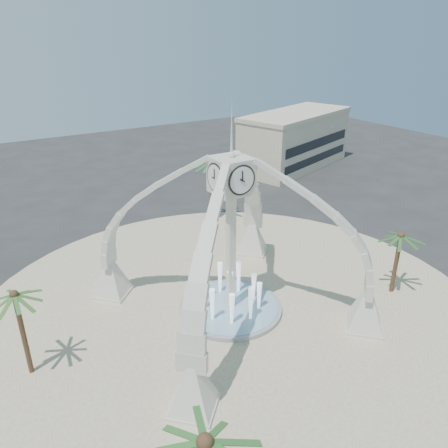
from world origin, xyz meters
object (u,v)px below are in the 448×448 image
palm_north (211,163)px  fountain (230,307)px  clock_tower (231,236)px  palm_west (14,296)px  palm_east (401,236)px  palm_south (205,444)px

palm_north → fountain: bearing=-115.7°
clock_tower → palm_west: clock_tower is taller
fountain → palm_east: 14.64m
palm_east → palm_north: size_ratio=0.77×
fountain → palm_west: 15.52m
palm_north → clock_tower: bearing=-115.7°
clock_tower → palm_west: 14.54m
palm_north → palm_south: size_ratio=1.08×
palm_west → palm_south: bearing=-73.6°
fountain → palm_south: (-10.08, -13.95, 5.92)m
palm_east → palm_south: 24.76m
palm_west → palm_south: (4.41, -14.97, 0.43)m
palm_east → palm_west: (-27.41, 5.89, 0.64)m
clock_tower → palm_east: (12.93, -4.86, -1.35)m
palm_west → palm_south: 15.61m
palm_west → palm_south: size_ratio=0.92×
palm_west → palm_north: palm_north is taller
clock_tower → palm_east: size_ratio=3.04×
clock_tower → palm_west: (-14.49, 1.03, -0.71)m
clock_tower → fountain: bearing=90.0°
clock_tower → palm_north: (7.80, 16.22, 0.27)m
palm_west → palm_north: (22.28, 15.20, 0.98)m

